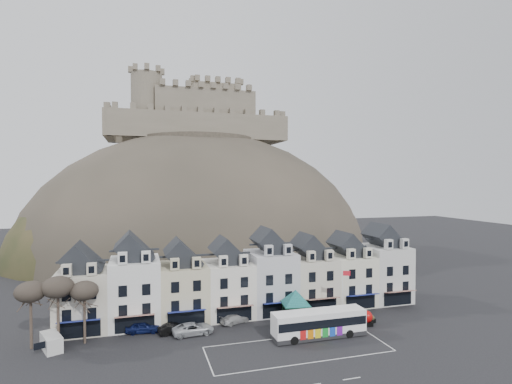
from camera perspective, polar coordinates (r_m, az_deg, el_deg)
ground at (r=50.32m, az=4.38°, el=-22.26°), size 300.00×300.00×0.00m
coach_bay_markings at (r=52.06m, az=6.06°, el=-21.42°), size 22.00×7.50×0.01m
townhouse_terrace at (r=63.07m, az=-0.77°, el=-12.21°), size 54.40×9.35×11.80m
castle_hill at (r=115.13m, az=-7.46°, el=-8.55°), size 100.00×76.00×68.00m
castle at (r=121.76m, az=-8.41°, el=10.96°), size 50.20×22.20×22.00m
tree_left_far at (r=56.58m, az=-29.52°, el=-12.36°), size 3.61×3.61×8.24m
tree_left_mid at (r=55.90m, az=-26.46°, el=-12.13°), size 3.78×3.78×8.64m
tree_left_near at (r=55.64m, az=-23.33°, el=-12.89°), size 3.43×3.43×7.84m
bus at (r=55.16m, az=8.97°, el=-17.93°), size 12.38×2.92×3.49m
bus_shelter at (r=59.08m, az=5.69°, el=-14.75°), size 7.48×7.48×4.81m
red_buoy at (r=60.87m, az=15.50°, el=-16.93°), size 1.69×1.69×2.09m
flagpole at (r=59.56m, az=12.33°, el=-13.88°), size 1.06×0.50×7.87m
white_van at (r=56.89m, az=-27.20°, el=-18.54°), size 3.22×4.44×1.86m
planter_west at (r=62.15m, az=16.22°, el=-17.05°), size 1.26×0.91×1.13m
planter_east at (r=61.85m, az=14.82°, el=-17.17°), size 1.11×0.73×1.04m
car_navy at (r=58.38m, az=-15.88°, el=-18.07°), size 4.63×2.26×1.52m
car_black at (r=57.25m, az=-11.62°, el=-18.52°), size 4.40×2.34×1.38m
car_silver at (r=56.44m, az=-8.98°, el=-18.72°), size 5.63×2.99×1.53m
car_white at (r=59.87m, az=-3.03°, el=-17.62°), size 4.78×3.32×1.29m
car_maroon at (r=61.86m, az=3.79°, el=-17.01°), size 3.84×2.30×1.22m
car_charcoal at (r=61.97m, az=6.42°, el=-16.90°), size 4.49×2.54×1.40m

